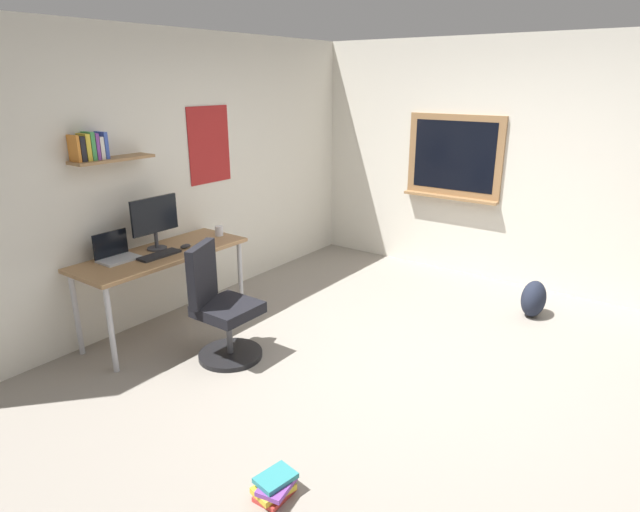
# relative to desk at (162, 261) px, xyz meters

# --- Properties ---
(ground_plane) EXTENTS (5.20, 5.20, 0.00)m
(ground_plane) POSITION_rel_desk_xyz_m (0.63, -2.07, -0.67)
(ground_plane) COLOR gray
(ground_plane) RESTS_ON ground
(wall_back) EXTENTS (5.00, 0.30, 2.60)m
(wall_back) POSITION_rel_desk_xyz_m (0.63, 0.38, 0.63)
(wall_back) COLOR silver
(wall_back) RESTS_ON ground
(wall_right) EXTENTS (0.22, 5.00, 2.60)m
(wall_right) POSITION_rel_desk_xyz_m (3.08, -2.05, 0.63)
(wall_right) COLOR silver
(wall_right) RESTS_ON ground
(desk) EXTENTS (1.51, 0.60, 0.75)m
(desk) POSITION_rel_desk_xyz_m (0.00, 0.00, 0.00)
(desk) COLOR #997047
(desk) RESTS_ON ground
(office_chair) EXTENTS (0.54, 0.56, 0.95)m
(office_chair) POSITION_rel_desk_xyz_m (-0.03, -0.74, -0.26)
(office_chair) COLOR black
(office_chair) RESTS_ON ground
(laptop) EXTENTS (0.31, 0.21, 0.23)m
(laptop) POSITION_rel_desk_xyz_m (-0.34, 0.14, 0.13)
(laptop) COLOR #ADAFB5
(laptop) RESTS_ON desk
(monitor_primary) EXTENTS (0.46, 0.17, 0.46)m
(monitor_primary) POSITION_rel_desk_xyz_m (0.04, 0.10, 0.35)
(monitor_primary) COLOR #38383D
(monitor_primary) RESTS_ON desk
(keyboard) EXTENTS (0.37, 0.13, 0.02)m
(keyboard) POSITION_rel_desk_xyz_m (-0.08, -0.07, 0.09)
(keyboard) COLOR black
(keyboard) RESTS_ON desk
(computer_mouse) EXTENTS (0.10, 0.06, 0.03)m
(computer_mouse) POSITION_rel_desk_xyz_m (0.20, -0.07, 0.09)
(computer_mouse) COLOR #262628
(computer_mouse) RESTS_ON desk
(coffee_mug) EXTENTS (0.08, 0.08, 0.09)m
(coffee_mug) POSITION_rel_desk_xyz_m (0.66, -0.02, 0.12)
(coffee_mug) COLOR silver
(coffee_mug) RESTS_ON desk
(backpack) EXTENTS (0.32, 0.22, 0.35)m
(backpack) POSITION_rel_desk_xyz_m (2.27, -2.56, -0.50)
(backpack) COLOR #1E2333
(backpack) RESTS_ON ground
(book_stack_on_floor) EXTENTS (0.25, 0.21, 0.12)m
(book_stack_on_floor) POSITION_rel_desk_xyz_m (-0.96, -2.09, -0.61)
(book_stack_on_floor) COLOR #C63833
(book_stack_on_floor) RESTS_ON ground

